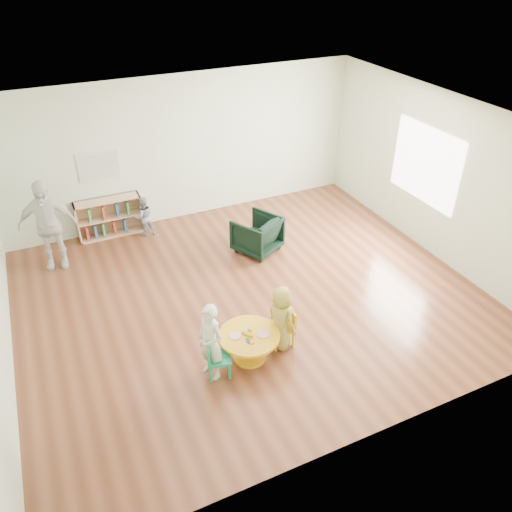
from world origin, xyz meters
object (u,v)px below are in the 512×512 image
Objects in this scene: activity_table at (249,342)px; child_left at (210,342)px; bookshelf at (109,217)px; adult_caretaker at (48,225)px; child_right at (281,318)px; toddler at (144,216)px; armchair at (257,234)px; kid_chair_left at (215,357)px; kid_chair_right at (285,325)px.

activity_table is 0.74× the size of child_left.
bookshelf is (-1.05, 4.12, 0.08)m from activity_table.
child_left is 0.70× the size of adult_caretaker.
child_right is at bearing 72.49° from child_left.
adult_caretaker is (-2.11, 3.46, 0.51)m from activity_table.
toddler reaches higher than activity_table.
armchair is at bearing 62.90° from activity_table.
kid_chair_left is 0.77× the size of armchair.
bookshelf is 1.54× the size of toddler.
activity_table is 4.08m from adult_caretaker.
activity_table is 0.51× the size of adult_caretaker.
kid_chair_left is at bearing -82.88° from bookshelf.
child_left is 3.86m from adult_caretaker.
kid_chair_right is at bearing 112.37° from kid_chair_left.
armchair is (0.67, 2.37, 0.02)m from kid_chair_right.
bookshelf is at bearing 104.29° from activity_table.
activity_table is 0.53m from kid_chair_left.
child_right is at bearing 4.32° from activity_table.
activity_table is at bearing 114.74° from kid_chair_left.
child_right reaches higher than kid_chair_left.
child_left is at bearing -172.77° from activity_table.
activity_table is 1.41× the size of kid_chair_right.
activity_table is 1.05× the size of toddler.
child_left is (-0.04, 0.03, 0.25)m from kid_chair_left.
adult_caretaker reaches higher than activity_table.
bookshelf is 1.22× the size of child_right.
kid_chair_left is at bearing 32.57° from child_left.
child_right reaches higher than activity_table.
adult_caretaker is (-1.66, -0.38, 0.41)m from toddler.
bookshelf is at bearing 163.20° from child_left.
kid_chair_right is at bearing -89.21° from child_right.
kid_chair_right is at bearing 104.10° from toddler.
armchair is (2.29, -1.69, -0.03)m from bookshelf.
activity_table is at bearing 35.06° from armchair.
kid_chair_left is 3.93m from adult_caretaker.
activity_table is at bearing 73.84° from child_left.
toddler is (0.12, 3.91, -0.17)m from child_left.
toddler is 0.49× the size of adult_caretaker.
adult_caretaker reaches higher than bookshelf.
activity_table is 0.68× the size of bookshelf.
armchair is 0.66× the size of child_left.
adult_caretaker is (-3.35, 1.03, 0.46)m from armchair.
toddler is at bearing -167.21° from kid_chair_left.
activity_table is 0.83× the size of child_right.
kid_chair_left is 0.36× the size of adult_caretaker.
kid_chair_right is 0.59× the size of child_right.
toddler is at bearing -67.61° from armchair.
child_left is 1.43× the size of toddler.
armchair is 2.20m from toddler.
armchair reaches higher than kid_chair_right.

